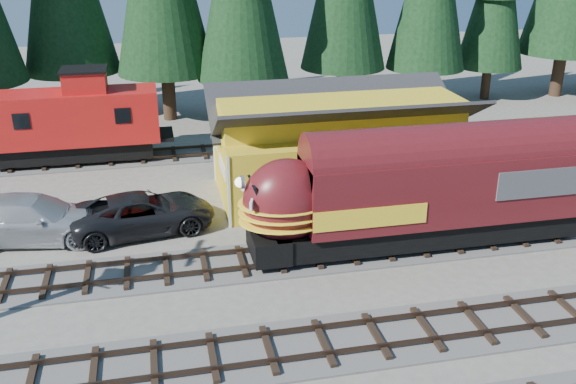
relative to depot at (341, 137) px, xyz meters
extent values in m
plane|color=#6B665B|center=(0.00, -10.50, -2.96)|extent=(120.00, 120.00, 0.00)
cube|color=#4C4947|center=(-10.00, 7.50, -2.92)|extent=(32.00, 3.20, 0.08)
cube|color=#38281E|center=(-10.00, 6.78, -2.71)|extent=(32.00, 0.08, 0.16)
cube|color=#38281E|center=(-10.00, 8.22, -2.71)|extent=(32.00, 0.08, 0.16)
cube|color=gold|center=(0.00, 0.00, -1.26)|extent=(12.00, 6.00, 3.40)
cube|color=yellow|center=(0.00, 0.00, 1.16)|extent=(11.88, 3.30, 1.44)
cube|color=white|center=(-6.04, -1.00, -0.76)|extent=(0.06, 2.40, 0.60)
cube|color=black|center=(1.84, -6.50, -2.13)|extent=(13.12, 2.35, 1.01)
cube|color=#551317|center=(2.57, -6.50, -0.24)|extent=(11.96, 2.76, 2.76)
ellipsoid|color=#551317|center=(-4.15, -6.50, -0.33)|extent=(3.50, 2.71, 3.41)
cube|color=#38383A|center=(5.98, -6.50, 0.08)|extent=(3.68, 2.82, 1.20)
sphere|color=white|center=(-5.97, -6.50, 0.59)|extent=(0.40, 0.40, 0.40)
cube|color=black|center=(-13.52, 7.50, -2.15)|extent=(8.64, 2.23, 0.96)
cube|color=red|center=(-13.52, 7.50, -0.23)|extent=(9.60, 2.78, 2.88)
cube|color=red|center=(-12.56, 7.50, 1.78)|extent=(2.30, 2.11, 1.15)
imported|color=black|center=(-9.82, -2.55, -2.08)|extent=(6.73, 3.90, 1.76)
imported|color=#AAADB2|center=(-14.47, -2.41, -1.97)|extent=(7.17, 3.74, 1.98)
camera|label=1|loc=(-8.99, -29.19, 9.61)|focal=40.00mm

